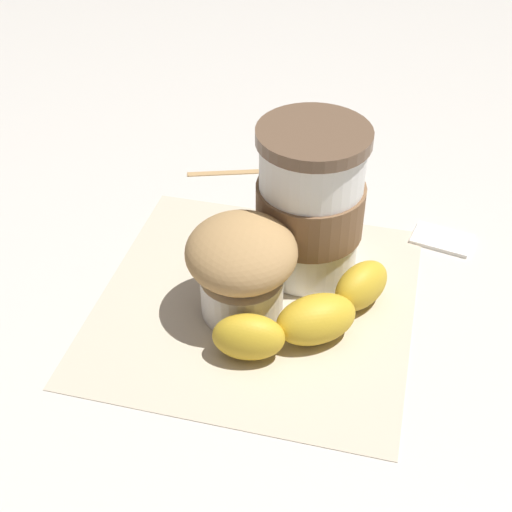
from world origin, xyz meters
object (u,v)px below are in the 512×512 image
Objects in this scene: coffee_cup at (310,203)px; banana at (311,314)px; muffin at (242,264)px; sugar_packet at (442,238)px.

coffee_cup is 1.01× the size of banana.
sugar_packet is (-0.13, 0.14, -0.04)m from muffin.
coffee_cup is 0.08m from muffin.
banana is 0.17m from sugar_packet.
sugar_packet is at bearing 133.48° from muffin.
coffee_cup reaches higher than muffin.
muffin is at bearing -98.87° from banana.
banana is at bearing 15.04° from coffee_cup.
banana is at bearing 81.13° from muffin.
coffee_cup is at bearing -57.69° from sugar_packet.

